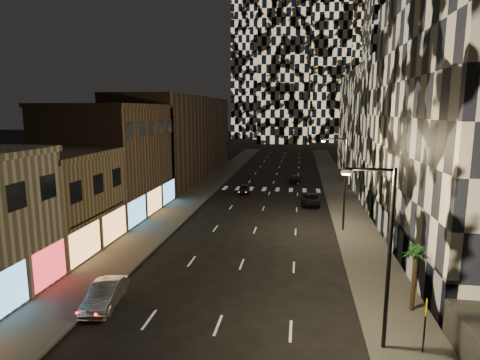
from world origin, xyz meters
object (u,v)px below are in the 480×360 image
(car_dark_oncoming, at_px, (295,178))
(car_silver_parked, at_px, (105,295))
(streetlight_far, at_px, (343,177))
(car_dark_midlane, at_px, (244,189))
(streetlight_near, at_px, (385,247))
(palm_tree, at_px, (416,257))
(car_dark_rightlane, at_px, (311,200))
(ped_sign, at_px, (426,316))

(car_dark_oncoming, bearing_deg, car_silver_parked, 78.53)
(streetlight_far, relative_size, car_dark_midlane, 2.36)
(streetlight_near, distance_m, car_dark_midlane, 38.51)
(streetlight_near, xyz_separation_m, palm_tree, (2.65, 4.15, -1.93))
(streetlight_far, xyz_separation_m, car_dark_rightlane, (-2.62, 10.67, -4.68))
(car_dark_oncoming, bearing_deg, car_dark_rightlane, 99.79)
(ped_sign, bearing_deg, palm_tree, 100.60)
(streetlight_near, distance_m, streetlight_far, 20.00)
(car_dark_midlane, distance_m, ped_sign, 39.10)
(car_silver_parked, xyz_separation_m, ped_sign, (17.60, -2.32, 1.33))
(car_silver_parked, bearing_deg, car_dark_rightlane, 58.34)
(car_dark_midlane, relative_size, palm_tree, 0.96)
(car_dark_midlane, xyz_separation_m, car_dark_oncoming, (7.00, 10.56, -0.07))
(car_silver_parked, height_order, palm_tree, palm_tree)
(streetlight_far, height_order, car_dark_oncoming, streetlight_far)
(palm_tree, bearing_deg, car_silver_parked, -173.66)
(streetlight_far, bearing_deg, car_dark_midlane, 125.97)
(car_dark_oncoming, bearing_deg, car_dark_midlane, 58.42)
(streetlight_far, height_order, ped_sign, streetlight_far)
(ped_sign, xyz_separation_m, palm_tree, (0.61, 4.34, 1.36))
(car_silver_parked, distance_m, car_dark_midlane, 34.41)
(palm_tree, bearing_deg, car_dark_rightlane, 101.26)
(car_dark_rightlane, xyz_separation_m, palm_tree, (5.28, -26.51, 2.75))
(streetlight_far, xyz_separation_m, palm_tree, (2.65, -15.85, -1.93))
(car_dark_oncoming, relative_size, car_dark_rightlane, 0.83)
(ped_sign, relative_size, palm_tree, 0.71)
(car_silver_parked, height_order, car_dark_oncoming, car_silver_parked)
(car_dark_rightlane, bearing_deg, streetlight_near, -84.42)
(palm_tree, bearing_deg, streetlight_near, -122.54)
(car_dark_rightlane, bearing_deg, streetlight_far, -75.48)
(streetlight_far, bearing_deg, car_silver_parked, -131.04)
(ped_sign, bearing_deg, car_silver_parked, -168.90)
(streetlight_near, height_order, car_dark_rightlane, streetlight_near)
(streetlight_far, height_order, car_silver_parked, streetlight_far)
(car_silver_parked, xyz_separation_m, car_dark_oncoming, (10.70, 44.76, -0.15))
(streetlight_far, bearing_deg, car_dark_rightlane, 103.83)
(car_dark_midlane, bearing_deg, car_dark_oncoming, 49.54)
(streetlight_near, xyz_separation_m, car_dark_rightlane, (-2.62, 30.67, -4.68))
(car_dark_midlane, distance_m, palm_tree, 35.41)
(car_dark_oncoming, bearing_deg, palm_tree, 101.93)
(ped_sign, bearing_deg, car_dark_midlane, 129.43)
(streetlight_near, height_order, streetlight_far, same)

